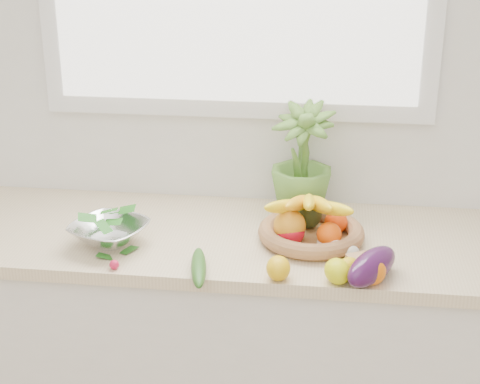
# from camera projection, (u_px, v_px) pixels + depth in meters

# --- Properties ---
(back_wall) EXTENTS (4.50, 0.02, 2.70)m
(back_wall) POSITION_uv_depth(u_px,v_px,m) (237.00, 72.00, 2.43)
(back_wall) COLOR white
(back_wall) RESTS_ON ground
(counter_cabinet) EXTENTS (2.20, 0.58, 0.86)m
(counter_cabinet) POSITION_uv_depth(u_px,v_px,m) (226.00, 359.00, 2.49)
(counter_cabinet) COLOR silver
(counter_cabinet) RESTS_ON ground
(countertop) EXTENTS (2.24, 0.62, 0.04)m
(countertop) POSITION_uv_depth(u_px,v_px,m) (225.00, 239.00, 2.32)
(countertop) COLOR beige
(countertop) RESTS_ON counter_cabinet
(orange_loose) EXTENTS (0.10, 0.10, 0.08)m
(orange_loose) POSITION_uv_depth(u_px,v_px,m) (371.00, 271.00, 2.00)
(orange_loose) COLOR orange
(orange_loose) RESTS_ON countertop
(lemon_a) EXTENTS (0.07, 0.09, 0.07)m
(lemon_a) POSITION_uv_depth(u_px,v_px,m) (278.00, 268.00, 2.02)
(lemon_a) COLOR #E5AC0C
(lemon_a) RESTS_ON countertop
(lemon_b) EXTENTS (0.08, 0.09, 0.06)m
(lemon_b) POSITION_uv_depth(u_px,v_px,m) (349.00, 267.00, 2.04)
(lemon_b) COLOR gold
(lemon_b) RESTS_ON countertop
(lemon_c) EXTENTS (0.10, 0.11, 0.07)m
(lemon_c) POSITION_uv_depth(u_px,v_px,m) (337.00, 271.00, 2.01)
(lemon_c) COLOR #CED20B
(lemon_c) RESTS_ON countertop
(apple) EXTENTS (0.09, 0.09, 0.09)m
(apple) POSITION_uv_depth(u_px,v_px,m) (290.00, 232.00, 2.22)
(apple) COLOR red
(apple) RESTS_ON countertop
(ginger) EXTENTS (0.12, 0.09, 0.04)m
(ginger) POSITION_uv_depth(u_px,v_px,m) (366.00, 260.00, 2.11)
(ginger) COLOR tan
(ginger) RESTS_ON countertop
(garlic_a) EXTENTS (0.06, 0.06, 0.04)m
(garlic_a) POSITION_uv_depth(u_px,v_px,m) (352.00, 252.00, 2.15)
(garlic_a) COLOR beige
(garlic_a) RESTS_ON countertop
(garlic_b) EXTENTS (0.06, 0.06, 0.04)m
(garlic_b) POSITION_uv_depth(u_px,v_px,m) (326.00, 243.00, 2.20)
(garlic_b) COLOR white
(garlic_b) RESTS_ON countertop
(garlic_c) EXTENTS (0.06, 0.06, 0.05)m
(garlic_c) POSITION_uv_depth(u_px,v_px,m) (337.00, 249.00, 2.16)
(garlic_c) COLOR beige
(garlic_c) RESTS_ON countertop
(eggplant) EXTENTS (0.19, 0.24, 0.09)m
(eggplant) POSITION_uv_depth(u_px,v_px,m) (372.00, 266.00, 2.01)
(eggplant) COLOR #36103B
(eggplant) RESTS_ON countertop
(cucumber) EXTENTS (0.08, 0.24, 0.04)m
(cucumber) POSITION_uv_depth(u_px,v_px,m) (199.00, 267.00, 2.06)
(cucumber) COLOR #195017
(cucumber) RESTS_ON countertop
(radish) EXTENTS (0.03, 0.03, 0.03)m
(radish) POSITION_uv_depth(u_px,v_px,m) (114.00, 265.00, 2.09)
(radish) COLOR #CF1941
(radish) RESTS_ON countertop
(potted_herb) EXTENTS (0.25, 0.25, 0.37)m
(potted_herb) POSITION_uv_depth(u_px,v_px,m) (302.00, 159.00, 2.38)
(potted_herb) COLOR #53812F
(potted_herb) RESTS_ON countertop
(fruit_basket) EXTENTS (0.34, 0.34, 0.18)m
(fruit_basket) POSITION_uv_depth(u_px,v_px,m) (310.00, 226.00, 2.25)
(fruit_basket) COLOR tan
(fruit_basket) RESTS_ON countertop
(colander_with_spinach) EXTENTS (0.28, 0.28, 0.12)m
(colander_with_spinach) POSITION_uv_depth(u_px,v_px,m) (109.00, 227.00, 2.22)
(colander_with_spinach) COLOR silver
(colander_with_spinach) RESTS_ON countertop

